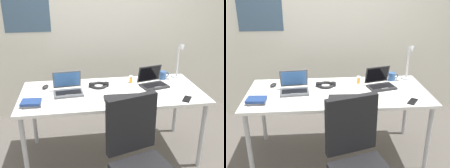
{
  "view_description": "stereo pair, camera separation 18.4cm",
  "coord_description": "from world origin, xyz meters",
  "views": [
    {
      "loc": [
        -0.38,
        -2.41,
        1.78
      ],
      "look_at": [
        0.0,
        0.0,
        0.82
      ],
      "focal_mm": 42.46,
      "sensor_mm": 36.0,
      "label": 1
    },
    {
      "loc": [
        -0.19,
        -2.43,
        1.78
      ],
      "look_at": [
        0.0,
        0.0,
        0.82
      ],
      "focal_mm": 42.46,
      "sensor_mm": 36.0,
      "label": 2
    }
  ],
  "objects": [
    {
      "name": "ground_plane",
      "position": [
        0.0,
        0.0,
        0.0
      ],
      "size": [
        12.0,
        12.0,
        0.0
      ],
      "primitive_type": "plane",
      "color": "#56514C"
    },
    {
      "name": "wall_back",
      "position": [
        -0.0,
        1.1,
        1.3
      ],
      "size": [
        6.0,
        0.13,
        2.6
      ],
      "color": "silver",
      "rests_on": "ground_plane"
    },
    {
      "name": "desk",
      "position": [
        0.0,
        0.0,
        0.68
      ],
      "size": [
        1.8,
        0.8,
        0.74
      ],
      "color": "white",
      "rests_on": "ground_plane"
    },
    {
      "name": "desk_lamp",
      "position": [
        0.8,
        0.28,
        0.94
      ],
      "size": [
        0.12,
        0.18,
        0.4
      ],
      "color": "silver",
      "rests_on": "desk"
    },
    {
      "name": "laptop_back_left",
      "position": [
        -0.43,
        0.03,
        0.78
      ],
      "size": [
        0.3,
        0.27,
        0.21
      ],
      "color": "#515459",
      "rests_on": "desk"
    },
    {
      "name": "laptop_back_right",
      "position": [
        0.45,
        0.09,
        0.78
      ],
      "size": [
        0.32,
        0.29,
        0.2
      ],
      "color": "#232326",
      "rests_on": "desk"
    },
    {
      "name": "external_keyboard",
      "position": [
        0.06,
        -0.18,
        0.75
      ],
      "size": [
        0.33,
        0.13,
        0.02
      ],
      "primitive_type": "cube",
      "rotation": [
        0.0,
        0.0,
        -0.03
      ],
      "color": "black",
      "rests_on": "desk"
    },
    {
      "name": "computer_mouse",
      "position": [
        -0.66,
        0.19,
        0.76
      ],
      "size": [
        0.09,
        0.11,
        0.03
      ],
      "primitive_type": "ellipsoid",
      "rotation": [
        0.0,
        0.0,
        -0.38
      ],
      "color": "black",
      "rests_on": "desk"
    },
    {
      "name": "cell_phone",
      "position": [
        0.66,
        -0.3,
        0.74
      ],
      "size": [
        0.13,
        0.15,
        0.01
      ],
      "primitive_type": "cube",
      "rotation": [
        0.0,
        0.0,
        -0.62
      ],
      "color": "black",
      "rests_on": "desk"
    },
    {
      "name": "headphones",
      "position": [
        -0.12,
        0.15,
        0.76
      ],
      "size": [
        0.21,
        0.18,
        0.04
      ],
      "color": "black",
      "rests_on": "desk"
    },
    {
      "name": "pill_bottle",
      "position": [
        0.24,
        0.21,
        0.78
      ],
      "size": [
        0.04,
        0.04,
        0.08
      ],
      "color": "gold",
      "rests_on": "desk"
    },
    {
      "name": "book_stack",
      "position": [
        -0.76,
        -0.2,
        0.76
      ],
      "size": [
        0.18,
        0.15,
        0.05
      ],
      "color": "#4C4C51",
      "rests_on": "desk"
    },
    {
      "name": "coffee_mug",
      "position": [
        0.62,
        0.27,
        0.78
      ],
      "size": [
        0.11,
        0.08,
        0.09
      ],
      "color": "#2D518C",
      "rests_on": "desk"
    }
  ]
}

